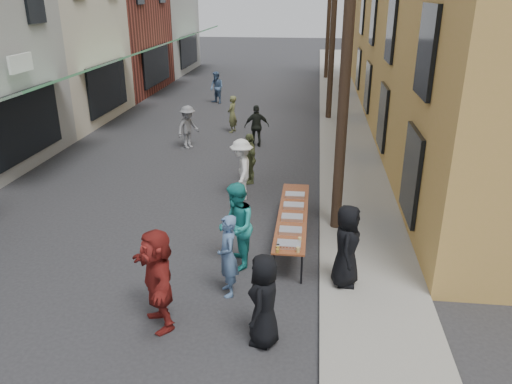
% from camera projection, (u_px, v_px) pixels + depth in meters
% --- Properties ---
extents(ground, '(120.00, 120.00, 0.00)m').
position_uv_depth(ground, '(135.00, 281.00, 10.62)').
color(ground, '#28282B').
rests_on(ground, ground).
extents(sidewalk, '(2.20, 60.00, 0.10)m').
position_uv_depth(sidewalk, '(343.00, 119.00, 23.87)').
color(sidewalk, gray).
rests_on(sidewalk, ground).
extents(storefront_row, '(8.00, 37.00, 9.00)m').
position_uv_depth(storefront_row, '(33.00, 27.00, 23.95)').
color(storefront_row, maroon).
rests_on(storefront_row, ground).
extents(building_ochre, '(10.00, 28.00, 10.00)m').
position_uv_depth(building_ochre, '(502.00, 10.00, 20.42)').
color(building_ochre, '#C09644').
rests_on(building_ochre, ground).
extents(utility_pole_near, '(0.26, 0.26, 9.00)m').
position_uv_depth(utility_pole_near, '(347.00, 50.00, 11.23)').
color(utility_pole_near, '#2D2116').
rests_on(utility_pole_near, ground).
extents(utility_pole_mid, '(0.26, 0.26, 9.00)m').
position_uv_depth(utility_pole_mid, '(334.00, 21.00, 22.27)').
color(utility_pole_mid, '#2D2116').
rests_on(utility_pole_mid, ground).
extents(utility_pole_far, '(0.26, 0.26, 9.00)m').
position_uv_depth(utility_pole_far, '(329.00, 11.00, 33.32)').
color(utility_pole_far, '#2D2116').
rests_on(utility_pole_far, ground).
extents(serving_table, '(0.70, 4.00, 0.75)m').
position_uv_depth(serving_table, '(293.00, 215.00, 12.02)').
color(serving_table, maroon).
rests_on(serving_table, ground).
extents(catering_tray_sausage, '(0.50, 0.33, 0.08)m').
position_uv_depth(catering_tray_sausage, '(289.00, 244.00, 10.48)').
color(catering_tray_sausage, maroon).
rests_on(catering_tray_sausage, serving_table).
extents(catering_tray_foil_b, '(0.50, 0.33, 0.08)m').
position_uv_depth(catering_tray_foil_b, '(291.00, 231.00, 11.07)').
color(catering_tray_foil_b, '#B2B2B7').
rests_on(catering_tray_foil_b, serving_table).
extents(catering_tray_buns, '(0.50, 0.33, 0.08)m').
position_uv_depth(catering_tray_buns, '(292.00, 218.00, 11.72)').
color(catering_tray_buns, tan).
rests_on(catering_tray_buns, serving_table).
extents(catering_tray_foil_d, '(0.50, 0.33, 0.08)m').
position_uv_depth(catering_tray_foil_d, '(294.00, 206.00, 12.36)').
color(catering_tray_foil_d, '#B2B2B7').
rests_on(catering_tray_foil_d, serving_table).
extents(catering_tray_buns_end, '(0.50, 0.33, 0.08)m').
position_uv_depth(catering_tray_buns_end, '(295.00, 195.00, 13.01)').
color(catering_tray_buns_end, tan).
rests_on(catering_tray_buns_end, serving_table).
extents(condiment_jar_a, '(0.07, 0.07, 0.08)m').
position_uv_depth(condiment_jar_a, '(277.00, 251.00, 10.22)').
color(condiment_jar_a, '#A57F26').
rests_on(condiment_jar_a, serving_table).
extents(condiment_jar_b, '(0.07, 0.07, 0.08)m').
position_uv_depth(condiment_jar_b, '(278.00, 248.00, 10.32)').
color(condiment_jar_b, '#A57F26').
rests_on(condiment_jar_b, serving_table).
extents(condiment_jar_c, '(0.07, 0.07, 0.08)m').
position_uv_depth(condiment_jar_c, '(278.00, 246.00, 10.41)').
color(condiment_jar_c, '#A57F26').
rests_on(condiment_jar_c, serving_table).
extents(cup_stack, '(0.08, 0.08, 0.12)m').
position_uv_depth(cup_stack, '(298.00, 250.00, 10.22)').
color(cup_stack, tan).
rests_on(cup_stack, serving_table).
extents(guest_front_a, '(0.69, 0.92, 1.70)m').
position_uv_depth(guest_front_a, '(264.00, 300.00, 8.48)').
color(guest_front_a, black).
rests_on(guest_front_a, ground).
extents(guest_front_b, '(0.61, 0.73, 1.72)m').
position_uv_depth(guest_front_b, '(228.00, 256.00, 9.88)').
color(guest_front_b, '#52739F').
rests_on(guest_front_b, ground).
extents(guest_front_c, '(0.93, 1.09, 1.97)m').
position_uv_depth(guest_front_c, '(236.00, 227.00, 10.83)').
color(guest_front_c, teal).
rests_on(guest_front_c, ground).
extents(guest_front_d, '(0.83, 1.26, 1.82)m').
position_uv_depth(guest_front_d, '(242.00, 170.00, 14.51)').
color(guest_front_d, white).
rests_on(guest_front_d, ground).
extents(guest_front_e, '(0.74, 1.03, 1.62)m').
position_uv_depth(guest_front_e, '(250.00, 158.00, 15.78)').
color(guest_front_e, '#5A643A').
rests_on(guest_front_e, ground).
extents(guest_queue_back, '(1.41, 1.83, 1.93)m').
position_uv_depth(guest_queue_back, '(158.00, 279.00, 8.90)').
color(guest_queue_back, maroon).
rests_on(guest_queue_back, ground).
extents(server, '(0.65, 0.91, 1.75)m').
position_uv_depth(server, '(347.00, 246.00, 10.04)').
color(server, black).
rests_on(server, sidewalk).
extents(passerby_left, '(1.08, 1.25, 1.67)m').
position_uv_depth(passerby_left, '(188.00, 127.00, 19.31)').
color(passerby_left, slate).
rests_on(passerby_left, ground).
extents(passerby_mid, '(1.04, 0.62, 1.65)m').
position_uv_depth(passerby_mid, '(257.00, 126.00, 19.49)').
color(passerby_mid, black).
rests_on(passerby_mid, ground).
extents(passerby_right, '(0.50, 0.65, 1.59)m').
position_uv_depth(passerby_right, '(232.00, 114.00, 21.52)').
color(passerby_right, '#61653A').
rests_on(passerby_right, ground).
extents(passerby_far, '(1.05, 1.02, 1.71)m').
position_uv_depth(passerby_far, '(217.00, 88.00, 27.09)').
color(passerby_far, '#48658C').
rests_on(passerby_far, ground).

